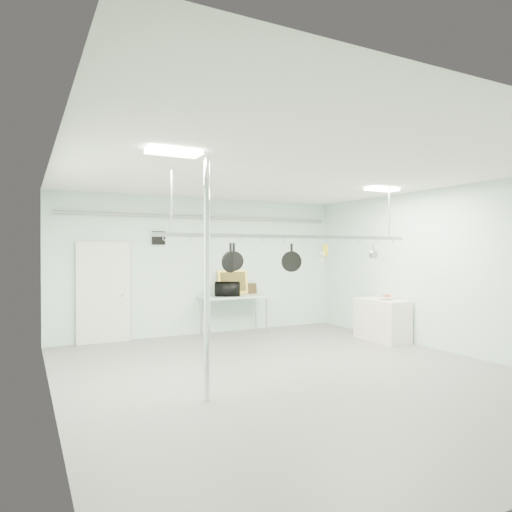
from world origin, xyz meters
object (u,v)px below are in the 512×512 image
pot_rack (294,235)px  coffee_canister (231,291)px  prep_table (234,299)px  skillet_right (292,258)px  skillet_left (231,258)px  fruit_bowl (386,298)px  chrome_pole (207,279)px  microwave (227,289)px  skillet_mid (234,256)px  side_cabinet (382,320)px

pot_rack → coffee_canister: bearing=84.5°
prep_table → skillet_right: (-0.45, -3.30, 1.01)m
coffee_canister → skillet_left: skillet_left is taller
fruit_bowl → skillet_right: bearing=-161.9°
chrome_pole → microwave: 4.72m
prep_table → fruit_bowl: bearing=-42.1°
coffee_canister → fruit_bowl: bearing=-41.2°
chrome_pole → skillet_mid: (0.79, 0.90, 0.28)m
prep_table → pot_rack: size_ratio=0.33×
pot_rack → microwave: pot_rack is taller
skillet_left → prep_table: bearing=54.1°
side_cabinet → microwave: size_ratio=2.05×
prep_table → microwave: (-0.18, -0.02, 0.23)m
prep_table → skillet_mid: skillet_mid is taller
coffee_canister → fruit_bowl: (2.64, -2.31, -0.07)m
skillet_left → skillet_mid: bearing=-10.6°
side_cabinet → skillet_mid: (-4.06, -1.10, 1.43)m
prep_table → coffee_canister: (-0.08, -0.00, 0.18)m
skillet_left → skillet_right: size_ratio=0.95×
side_cabinet → pot_rack: bearing=-159.6°
fruit_bowl → pot_rack: bearing=-161.6°
skillet_mid → pot_rack: bearing=25.7°
side_cabinet → skillet_right: 3.49m
pot_rack → skillet_mid: pot_rack is taller
side_cabinet → fruit_bowl: (0.01, -0.12, 0.49)m
prep_table → skillet_left: bearing=-115.3°
side_cabinet → skillet_left: size_ratio=2.63×
skillet_right → fruit_bowl: bearing=36.4°
skillet_left → skillet_right: 1.11m
chrome_pole → microwave: bearing=63.1°
chrome_pole → prep_table: (2.30, 4.20, -0.77)m
coffee_canister → skillet_left: (-1.48, -3.30, 0.84)m
side_cabinet → skillet_mid: bearing=-164.8°
chrome_pole → side_cabinet: 5.37m
side_cabinet → pot_rack: pot_rack is taller
chrome_pole → coffee_canister: bearing=62.2°
pot_rack → skillet_left: (-1.16, 0.00, -0.37)m
pot_rack → coffee_canister: size_ratio=21.62×
side_cabinet → skillet_left: skillet_left is taller
prep_table → pot_rack: pot_rack is taller
side_cabinet → skillet_left: 4.48m
skillet_left → fruit_bowl: bearing=2.8°
pot_rack → microwave: size_ratio=8.20×
fruit_bowl → skillet_mid: skillet_mid is taller
coffee_canister → skillet_mid: skillet_mid is taller
skillet_mid → skillet_right: size_ratio=0.85×
microwave → coffee_canister: microwave is taller
prep_table → skillet_left: skillet_left is taller
chrome_pole → skillet_right: (1.85, 0.90, 0.24)m
microwave → skillet_left: skillet_left is taller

